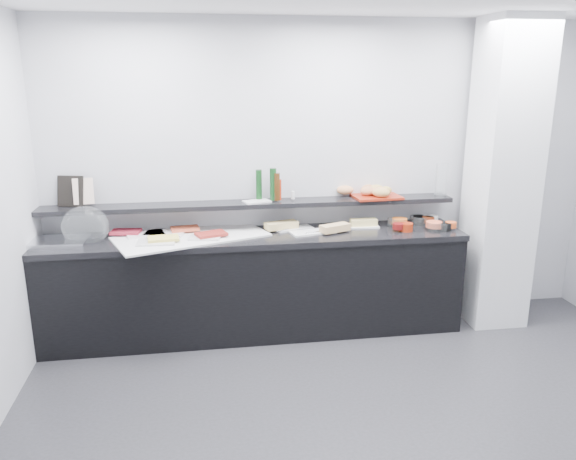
{
  "coord_description": "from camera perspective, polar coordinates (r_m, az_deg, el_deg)",
  "views": [
    {
      "loc": [
        -1.12,
        -2.9,
        2.22
      ],
      "look_at": [
        -0.45,
        1.45,
        1.0
      ],
      "focal_mm": 35.0,
      "sensor_mm": 36.0,
      "label": 1
    }
  ],
  "objects": [
    {
      "name": "platter_meat_b",
      "position": [
        4.69,
        -8.44,
        -0.74
      ],
      "size": [
        0.28,
        0.22,
        0.01
      ],
      "primitive_type": "cube",
      "rotation": [
        0.0,
        0.0,
        -0.19
      ],
      "color": "silver",
      "rests_on": "linen_runner"
    },
    {
      "name": "bread_roll_s",
      "position": [
        5.05,
        9.47,
        3.75
      ],
      "size": [
        0.18,
        0.14,
        0.08
      ],
      "primitive_type": "ellipsoid",
      "rotation": [
        0.0,
        0.0,
        -0.32
      ],
      "color": "#B68945",
      "rests_on": "bread_tray"
    },
    {
      "name": "buffet_cabinet",
      "position": [
        4.96,
        -3.31,
        -5.76
      ],
      "size": [
        3.6,
        0.6,
        0.85
      ],
      "primitive_type": "cube",
      "color": "black",
      "rests_on": "ground"
    },
    {
      "name": "platter_meat_a",
      "position": [
        4.89,
        -14.3,
        -0.4
      ],
      "size": [
        0.35,
        0.28,
        0.01
      ],
      "primitive_type": "cube",
      "rotation": [
        0.0,
        0.0,
        0.26
      ],
      "color": "white",
      "rests_on": "linen_runner"
    },
    {
      "name": "sandwich_food_mid",
      "position": [
        4.86,
        4.8,
        0.22
      ],
      "size": [
        0.29,
        0.2,
        0.06
      ],
      "primitive_type": "cube",
      "rotation": [
        0.0,
        0.0,
        0.39
      ],
      "color": "tan",
      "rests_on": "sandwich_plate_mid"
    },
    {
      "name": "shaker_salt",
      "position": [
        4.97,
        -1.22,
        3.6
      ],
      "size": [
        0.03,
        0.03,
        0.07
      ],
      "primitive_type": "cylinder",
      "rotation": [
        0.0,
        0.0,
        0.04
      ],
      "color": "white",
      "rests_on": "condiment_tray"
    },
    {
      "name": "sandwich_plate_mid",
      "position": [
        4.86,
        2.53,
        -0.21
      ],
      "size": [
        0.41,
        0.24,
        0.01
      ],
      "primitive_type": "cube",
      "rotation": [
        0.0,
        0.0,
        0.21
      ],
      "color": "white",
      "rests_on": "counter_top"
    },
    {
      "name": "back_wall",
      "position": [
        5.11,
        4.07,
        5.63
      ],
      "size": [
        5.0,
        0.02,
        2.7
      ],
      "primitive_type": "cube",
      "color": "#B5B7BC",
      "rests_on": "ground"
    },
    {
      "name": "counter_top",
      "position": [
        4.81,
        -3.4,
        -0.77
      ],
      "size": [
        3.62,
        0.62,
        0.05
      ],
      "primitive_type": "cube",
      "color": "black",
      "rests_on": "buffet_cabinet"
    },
    {
      "name": "cloche_base",
      "position": [
        4.9,
        -22.36,
        -1.11
      ],
      "size": [
        0.49,
        0.34,
        0.04
      ],
      "primitive_type": "cube",
      "rotation": [
        0.0,
        0.0,
        -0.05
      ],
      "color": "silver",
      "rests_on": "counter_top"
    },
    {
      "name": "cloche_dome",
      "position": [
        4.87,
        -19.89,
        0.35
      ],
      "size": [
        0.39,
        0.26,
        0.34
      ],
      "primitive_type": "ellipsoid",
      "rotation": [
        0.0,
        0.0,
        0.03
      ],
      "color": "white",
      "rests_on": "cloche_base"
    },
    {
      "name": "platter_cheese",
      "position": [
        4.64,
        -13.24,
        -1.19
      ],
      "size": [
        0.31,
        0.21,
        0.01
      ],
      "primitive_type": "cube",
      "rotation": [
        0.0,
        0.0,
        -0.04
      ],
      "color": "silver",
      "rests_on": "linen_runner"
    },
    {
      "name": "food_cheese",
      "position": [
        4.66,
        -12.55,
        -0.84
      ],
      "size": [
        0.26,
        0.18,
        0.02
      ],
      "primitive_type": "cube",
      "rotation": [
        0.0,
        0.0,
        0.12
      ],
      "color": "#E1CD57",
      "rests_on": "platter_cheese"
    },
    {
      "name": "bread_roll_ne",
      "position": [
        5.21,
        8.94,
        4.14
      ],
      "size": [
        0.15,
        0.1,
        0.08
      ],
      "primitive_type": "ellipsoid",
      "rotation": [
        0.0,
        0.0,
        0.04
      ],
      "color": "tan",
      "rests_on": "bread_tray"
    },
    {
      "name": "tongs_mid",
      "position": [
        4.81,
        2.63,
        -0.22
      ],
      "size": [
        0.16,
        0.05,
        0.01
      ],
      "primitive_type": "cylinder",
      "rotation": [
        0.0,
        1.57,
        0.26
      ],
      "color": "#ABAEB2",
      "rests_on": "sandwich_plate_mid"
    },
    {
      "name": "bowl_black_fruit",
      "position": [
        5.12,
        15.67,
        0.37
      ],
      "size": [
        0.14,
        0.14,
        0.07
      ],
      "primitive_type": "cylinder",
      "rotation": [
        0.0,
        0.0,
        -0.19
      ],
      "color": "black",
      "rests_on": "counter_top"
    },
    {
      "name": "condiment_tray",
      "position": [
        4.9,
        -3.18,
        2.92
      ],
      "size": [
        0.26,
        0.2,
        0.01
      ],
      "primitive_type": "cube",
      "rotation": [
        0.0,
        0.0,
        0.3
      ],
      "color": "white",
      "rests_on": "wall_shelf"
    },
    {
      "name": "food_meat_b",
      "position": [
        4.71,
        -7.81,
        -0.41
      ],
      "size": [
        0.29,
        0.23,
        0.02
      ],
      "primitive_type": "cube",
      "rotation": [
        0.0,
        0.0,
        0.35
      ],
      "color": "maroon",
      "rests_on": "platter_meat_b"
    },
    {
      "name": "tongs_right",
      "position": [
        4.98,
        5.88,
        0.25
      ],
      "size": [
        0.15,
        0.07,
        0.01
      ],
      "primitive_type": "cylinder",
      "rotation": [
        0.0,
        1.57,
        0.42
      ],
      "color": "#B8BABF",
      "rests_on": "sandwich_plate_right"
    },
    {
      "name": "bread_roll_midw",
      "position": [
        5.11,
        8.1,
        3.93
      ],
      "size": [
        0.16,
        0.11,
        0.08
      ],
      "primitive_type": "ellipsoid",
      "rotation": [
        0.0,
        0.0,
        0.16
      ],
      "color": "#BA7347",
      "rests_on": "bread_tray"
    },
    {
      "name": "tongs_left",
      "position": [
        4.87,
        -0.49,
        -0.02
      ],
      "size": [
        0.14,
        0.1,
        0.01
      ],
      "primitive_type": "cylinder",
      "rotation": [
        0.0,
        1.57,
        0.62
      ],
      "color": "silver",
      "rests_on": "sandwich_plate_left"
    },
    {
      "name": "bowl_red_jam",
      "position": [
        5.01,
        11.91,
        0.29
      ],
      "size": [
        0.15,
        0.15,
        0.07
      ],
      "primitive_type": "cylinder",
      "rotation": [
        0.0,
        0.0,
        0.39
      ],
      "color": "#97260D",
      "rests_on": "counter_top"
    },
    {
      "name": "fill_glass_salmon",
      "position": [
        5.11,
        14.61,
        0.55
      ],
      "size": [
        0.19,
        0.19,
        0.05
      ],
      "primitive_type": "cylinder",
      "rotation": [
        0.0,
        0.0,
        -0.41
      ],
      "color": "#EB5E39",
      "rests_on": "bowl_glass_salmon"
    },
    {
      "name": "framed_print",
      "position": [
        5.05,
        -21.23,
        3.7
      ],
      "size": [
        0.23,
        0.12,
        0.26
      ],
      "primitive_type": "cube",
      "rotation": [
        -0.21,
        0.0,
        -0.24
      ],
      "color": "black",
      "rests_on": "wall_shelf"
    },
    {
      "name": "fill_red_jam",
      "position": [
        4.98,
        11.12,
        0.38
      ],
      "size": [
        0.11,
        0.11,
        0.05
      ],
      "primitive_type": "cylinder",
      "rotation": [
        0.0,
        0.0,
        0.22
      ],
      "color": "#5D0D0D",
      "rests_on": "bowl_red_jam"
    },
    {
      "name": "bread_roll_se",
      "position": [
        5.09,
        9.32,
        3.85
      ],
      "size": [
        0.17,
        0.12,
        0.08
      ],
      "primitive_type": "ellipsoid",
      "rotation": [
        0.0,
        0.0,
        -0.16
      ],
      "color": "#BB7747",
      "rests_on": "bread_tray"
    },
    {
      "name": "sandwich_food_left",
      "position": [
        4.93,
        -0.68,
        0.49
      ],
      "size": [
        0.31,
        0.19,
        0.06
      ],
      "primitive_type": "cube",
      "rotation": [
        0.0,
        0.0,
        0.3
      ],
      "color": "tan",
      "rests_on": "sandwich_plate_left"
    },
    {
      "name": "shaker_pepper",
      "position": [
        4.96,
        0.51,
        3.57
      ],
      "size": [
        0.04,
        0.04,
        0.07
      ],
      "primitive_type": "cylinder",
      "rotation": [
        0.0,
        0.0,
        0.29
      ],
      "color": "silver",
      "rests_on": "condiment_tray"
    },
    {
      "name": "fill_glass_fruit",
      "position": [
        5.16,
        11.27,
        0.89
      ],
      "size": [
        0.15,
        0.15,
        0.05
      ],
      "primitive_type": "cylinder",
      "rotation": [
        0.0,
        0.0,
        -0.14
      ],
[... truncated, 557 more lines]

